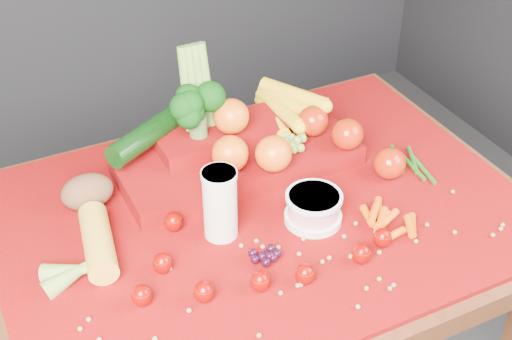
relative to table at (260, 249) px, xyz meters
name	(u,v)px	position (x,y,z in m)	size (l,w,h in m)	color
table	(260,249)	(0.00, 0.00, 0.00)	(1.10, 0.80, 0.75)	#34190B
red_cloth	(260,212)	(0.00, 0.00, 0.10)	(1.05, 0.75, 0.01)	#720309
milk_glass	(220,202)	(-0.10, -0.03, 0.19)	(0.07, 0.07, 0.15)	beige
yogurt_bowl	(314,207)	(0.08, -0.08, 0.14)	(0.12, 0.12, 0.06)	silver
strawberry_scatter	(233,262)	(-0.12, -0.14, 0.13)	(0.54, 0.28, 0.05)	#7C0001
dark_grape_cluster	(265,256)	(-0.06, -0.14, 0.12)	(0.06, 0.05, 0.03)	black
soybean_scatter	(309,270)	(0.00, -0.20, 0.11)	(0.84, 0.24, 0.01)	olive
corn_ear	(85,261)	(-0.37, -0.01, 0.13)	(0.21, 0.25, 0.06)	gold
potato	(87,192)	(-0.31, 0.17, 0.14)	(0.11, 0.08, 0.07)	#55301C
baby_carrot_pile	(395,217)	(0.22, -0.15, 0.12)	(0.17, 0.17, 0.03)	#CE5107
green_bean_pile	(412,164)	(0.37, -0.01, 0.11)	(0.14, 0.12, 0.01)	#1C5112
produce_mound	(243,143)	(0.04, 0.16, 0.17)	(0.59, 0.38, 0.27)	#720309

